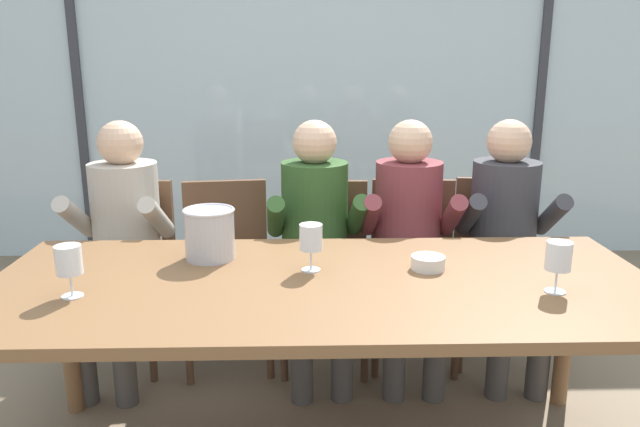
# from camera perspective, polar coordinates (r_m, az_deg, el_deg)

# --- Properties ---
(ground) EXTENTS (14.00, 14.00, 0.00)m
(ground) POSITION_cam_1_polar(r_m,az_deg,el_deg) (3.36, -0.31, -12.06)
(ground) COLOR #847056
(window_glass_panel) EXTENTS (7.54, 0.03, 2.60)m
(window_glass_panel) POSITION_cam_1_polar(r_m,az_deg,el_deg) (4.58, -0.78, 11.98)
(window_glass_panel) COLOR silver
(window_glass_panel) RESTS_ON ground
(window_mullion_left) EXTENTS (0.06, 0.06, 2.60)m
(window_mullion_left) POSITION_cam_1_polar(r_m,az_deg,el_deg) (4.84, -21.69, 11.12)
(window_mullion_left) COLOR #38383D
(window_mullion_left) RESTS_ON ground
(window_mullion_right) EXTENTS (0.06, 0.06, 2.60)m
(window_mullion_right) POSITION_cam_1_polar(r_m,az_deg,el_deg) (4.88, 19.96, 11.29)
(window_mullion_right) COLOR #38383D
(window_mullion_right) RESTS_ON ground
(hillside_vineyard) EXTENTS (13.54, 2.40, 1.56)m
(hillside_vineyard) POSITION_cam_1_polar(r_m,az_deg,el_deg) (8.45, -1.14, 9.59)
(hillside_vineyard) COLOR #477A38
(hillside_vineyard) RESTS_ON ground
(dining_table) EXTENTS (2.34, 1.00, 0.74)m
(dining_table) POSITION_cam_1_polar(r_m,az_deg,el_deg) (2.17, 0.26, -7.92)
(dining_table) COLOR brown
(dining_table) RESTS_ON ground
(chair_near_curtain) EXTENTS (0.47, 0.47, 0.90)m
(chair_near_curtain) POSITION_cam_1_polar(r_m,az_deg,el_deg) (3.22, -17.49, -3.85)
(chair_near_curtain) COLOR brown
(chair_near_curtain) RESTS_ON ground
(chair_left_of_center) EXTENTS (0.49, 0.49, 0.90)m
(chair_left_of_center) POSITION_cam_1_polar(r_m,az_deg,el_deg) (3.09, -8.71, -4.05)
(chair_left_of_center) COLOR brown
(chair_left_of_center) RESTS_ON ground
(chair_center) EXTENTS (0.46, 0.46, 0.90)m
(chair_center) POSITION_cam_1_polar(r_m,az_deg,el_deg) (3.06, 0.50, -4.09)
(chair_center) COLOR brown
(chair_center) RESTS_ON ground
(chair_right_of_center) EXTENTS (0.48, 0.48, 0.90)m
(chair_right_of_center) POSITION_cam_1_polar(r_m,az_deg,el_deg) (3.12, 8.68, -3.89)
(chair_right_of_center) COLOR brown
(chair_right_of_center) RESTS_ON ground
(chair_near_window_right) EXTENTS (0.50, 0.50, 0.90)m
(chair_near_window_right) POSITION_cam_1_polar(r_m,az_deg,el_deg) (3.24, 16.19, -3.60)
(chair_near_window_right) COLOR brown
(chair_near_window_right) RESTS_ON ground
(person_beige_jumper) EXTENTS (0.48, 0.63, 1.21)m
(person_beige_jumper) POSITION_cam_1_polar(r_m,az_deg,el_deg) (3.01, -18.09, -1.69)
(person_beige_jumper) COLOR #B7AD9E
(person_beige_jumper) RESTS_ON ground
(person_olive_shirt) EXTENTS (0.48, 0.62, 1.21)m
(person_olive_shirt) POSITION_cam_1_polar(r_m,az_deg,el_deg) (2.89, -0.38, -1.64)
(person_olive_shirt) COLOR #2D5123
(person_olive_shirt) RESTS_ON ground
(person_maroon_top) EXTENTS (0.47, 0.62, 1.21)m
(person_maroon_top) POSITION_cam_1_polar(r_m,az_deg,el_deg) (2.93, 8.36, -1.56)
(person_maroon_top) COLOR brown
(person_maroon_top) RESTS_ON ground
(person_charcoal_jacket) EXTENTS (0.47, 0.62, 1.21)m
(person_charcoal_jacket) POSITION_cam_1_polar(r_m,az_deg,el_deg) (3.04, 17.10, -1.44)
(person_charcoal_jacket) COLOR #38383D
(person_charcoal_jacket) RESTS_ON ground
(ice_bucket_primary) EXTENTS (0.20, 0.20, 0.20)m
(ice_bucket_primary) POSITION_cam_1_polar(r_m,az_deg,el_deg) (2.37, -10.29, -1.80)
(ice_bucket_primary) COLOR #B7B7BC
(ice_bucket_primary) RESTS_ON dining_table
(tasting_bowl) EXTENTS (0.12, 0.12, 0.05)m
(tasting_bowl) POSITION_cam_1_polar(r_m,az_deg,el_deg) (2.27, 10.06, -4.54)
(tasting_bowl) COLOR silver
(tasting_bowl) RESTS_ON dining_table
(wine_glass_by_left_taster) EXTENTS (0.08, 0.08, 0.17)m
(wine_glass_by_left_taster) POSITION_cam_1_polar(r_m,az_deg,el_deg) (2.12, -22.45, -4.12)
(wine_glass_by_left_taster) COLOR silver
(wine_glass_by_left_taster) RESTS_ON dining_table
(wine_glass_near_bucket) EXTENTS (0.08, 0.08, 0.17)m
(wine_glass_near_bucket) POSITION_cam_1_polar(r_m,az_deg,el_deg) (2.20, -0.85, -2.44)
(wine_glass_near_bucket) COLOR silver
(wine_glass_near_bucket) RESTS_ON dining_table
(wine_glass_center_pour) EXTENTS (0.08, 0.08, 0.17)m
(wine_glass_center_pour) POSITION_cam_1_polar(r_m,az_deg,el_deg) (2.14, 21.40, -3.92)
(wine_glass_center_pour) COLOR silver
(wine_glass_center_pour) RESTS_ON dining_table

